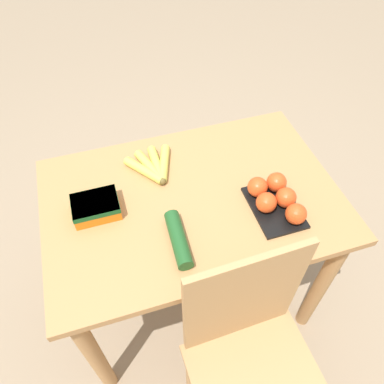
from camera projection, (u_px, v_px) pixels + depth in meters
ground_plane at (192, 291)px, 1.92m from camera, size 12.00×12.00×0.00m
dining_table at (192, 220)px, 1.45m from camera, size 1.06×0.72×0.76m
chair at (251, 360)px, 1.24m from camera, size 0.43×0.41×0.95m
banana_bunch at (154, 167)px, 1.42m from camera, size 0.19×0.19×0.03m
tomato_pack at (276, 198)px, 1.29m from camera, size 0.16×0.23×0.08m
carrot_bag at (96, 206)px, 1.27m from camera, size 0.16×0.12×0.06m
cucumber_near at (178, 239)px, 1.20m from camera, size 0.06×0.21×0.05m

